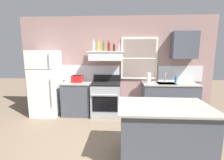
# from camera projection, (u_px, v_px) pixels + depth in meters

# --- Properties ---
(ground_plane) EXTENTS (16.00, 16.00, 0.00)m
(ground_plane) POSITION_uv_depth(u_px,v_px,m) (111.00, 159.00, 2.59)
(ground_plane) COLOR #7A6651
(back_wall) EXTENTS (5.40, 0.11, 2.70)m
(back_wall) POSITION_uv_depth(u_px,v_px,m) (117.00, 65.00, 4.56)
(back_wall) COLOR gray
(back_wall) RESTS_ON ground_plane
(refrigerator) EXTENTS (0.70, 0.72, 1.77)m
(refrigerator) POSITION_uv_depth(u_px,v_px,m) (46.00, 83.00, 4.37)
(refrigerator) COLOR white
(refrigerator) RESTS_ON ground_plane
(counter_left_of_stove) EXTENTS (0.79, 0.63, 0.91)m
(counter_left_of_stove) POSITION_uv_depth(u_px,v_px,m) (78.00, 98.00, 4.45)
(counter_left_of_stove) COLOR #474C56
(counter_left_of_stove) RESTS_ON ground_plane
(toaster) EXTENTS (0.30, 0.20, 0.19)m
(toaster) POSITION_uv_depth(u_px,v_px,m) (77.00, 79.00, 4.35)
(toaster) COLOR red
(toaster) RESTS_ON counter_left_of_stove
(stove_range) EXTENTS (0.76, 0.69, 1.09)m
(stove_range) POSITION_uv_depth(u_px,v_px,m) (106.00, 99.00, 4.36)
(stove_range) COLOR #9EA0A5
(stove_range) RESTS_ON ground_plane
(range_hood_shelf) EXTENTS (0.96, 0.52, 0.24)m
(range_hood_shelf) POSITION_uv_depth(u_px,v_px,m) (106.00, 56.00, 4.27)
(range_hood_shelf) COLOR silver
(bottle_clear_tall) EXTENTS (0.06, 0.06, 0.32)m
(bottle_clear_tall) POSITION_uv_depth(u_px,v_px,m) (94.00, 46.00, 4.27)
(bottle_clear_tall) COLOR silver
(bottle_clear_tall) RESTS_ON range_hood_shelf
(bottle_champagne_gold_foil) EXTENTS (0.08, 0.08, 0.32)m
(bottle_champagne_gold_foil) POSITION_uv_depth(u_px,v_px,m) (98.00, 46.00, 4.22)
(bottle_champagne_gold_foil) COLOR #B29333
(bottle_champagne_gold_foil) RESTS_ON range_hood_shelf
(bottle_olive_oil_square) EXTENTS (0.06, 0.06, 0.28)m
(bottle_olive_oil_square) POSITION_uv_depth(u_px,v_px,m) (104.00, 47.00, 4.20)
(bottle_olive_oil_square) COLOR #4C601E
(bottle_olive_oil_square) RESTS_ON range_hood_shelf
(bottle_red_label_wine) EXTENTS (0.07, 0.07, 0.28)m
(bottle_red_label_wine) POSITION_uv_depth(u_px,v_px,m) (109.00, 47.00, 4.27)
(bottle_red_label_wine) COLOR maroon
(bottle_red_label_wine) RESTS_ON range_hood_shelf
(bottle_brown_stout) EXTENTS (0.06, 0.06, 0.22)m
(bottle_brown_stout) POSITION_uv_depth(u_px,v_px,m) (114.00, 48.00, 4.27)
(bottle_brown_stout) COLOR #381E0F
(bottle_brown_stout) RESTS_ON range_hood_shelf
(bottle_rose_pink) EXTENTS (0.07, 0.07, 0.27)m
(bottle_rose_pink) POSITION_uv_depth(u_px,v_px,m) (119.00, 47.00, 4.25)
(bottle_rose_pink) COLOR #C67F84
(bottle_rose_pink) RESTS_ON range_hood_shelf
(counter_right_with_sink) EXTENTS (1.43, 0.63, 0.91)m
(counter_right_with_sink) POSITION_uv_depth(u_px,v_px,m) (169.00, 100.00, 4.31)
(counter_right_with_sink) COLOR #474C56
(counter_right_with_sink) RESTS_ON ground_plane
(sink_faucet) EXTENTS (0.03, 0.17, 0.28)m
(sink_faucet) POSITION_uv_depth(u_px,v_px,m) (165.00, 76.00, 4.30)
(sink_faucet) COLOR silver
(sink_faucet) RESTS_ON counter_right_with_sink
(paper_towel_roll) EXTENTS (0.11, 0.11, 0.27)m
(paper_towel_roll) POSITION_uv_depth(u_px,v_px,m) (149.00, 78.00, 4.24)
(paper_towel_roll) COLOR white
(paper_towel_roll) RESTS_ON counter_right_with_sink
(dish_soap_bottle) EXTENTS (0.06, 0.06, 0.18)m
(dish_soap_bottle) POSITION_uv_depth(u_px,v_px,m) (176.00, 79.00, 4.30)
(dish_soap_bottle) COLOR blue
(dish_soap_bottle) RESTS_ON counter_right_with_sink
(kitchen_island) EXTENTS (1.40, 0.90, 0.91)m
(kitchen_island) POSITION_uv_depth(u_px,v_px,m) (163.00, 133.00, 2.52)
(kitchen_island) COLOR #474C56
(kitchen_island) RESTS_ON ground_plane
(upper_cabinet_right) EXTENTS (0.64, 0.32, 0.70)m
(upper_cabinet_right) POSITION_uv_depth(u_px,v_px,m) (184.00, 45.00, 4.18)
(upper_cabinet_right) COLOR #474C56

